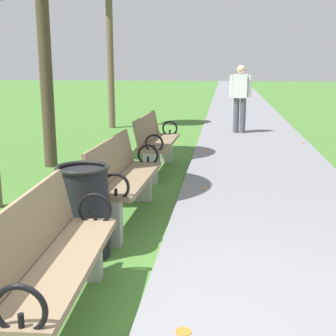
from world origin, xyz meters
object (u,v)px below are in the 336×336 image
at_px(park_bench_1, 50,262).
at_px(trash_bin, 84,211).
at_px(park_bench_2, 124,177).
at_px(park_bench_3, 156,142).
at_px(pedestrian_walking, 240,95).

xyz_separation_m(park_bench_1, trash_bin, (-0.15, 1.20, -0.06)).
bearing_deg(park_bench_1, park_bench_2, 90.00).
distance_m(park_bench_3, pedestrian_walking, 4.48).
xyz_separation_m(park_bench_1, park_bench_2, (-0.00, 2.21, 0.00)).
bearing_deg(pedestrian_walking, trash_bin, -101.78).
height_order(pedestrian_walking, trash_bin, pedestrian_walking).
bearing_deg(park_bench_2, trash_bin, -98.29).
xyz_separation_m(park_bench_2, pedestrian_walking, (1.43, 6.57, 0.44)).
distance_m(pedestrian_walking, trash_bin, 7.76).
distance_m(park_bench_2, pedestrian_walking, 6.74).
distance_m(park_bench_3, trash_bin, 3.36).
bearing_deg(trash_bin, park_bench_1, -82.98).
bearing_deg(pedestrian_walking, park_bench_1, -99.27).
xyz_separation_m(park_bench_2, trash_bin, (-0.15, -1.01, -0.06)).
bearing_deg(trash_bin, park_bench_3, 87.49).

